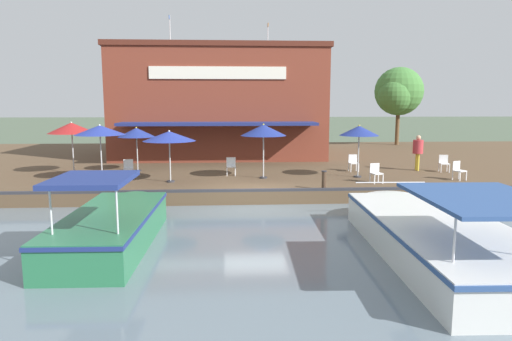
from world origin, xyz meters
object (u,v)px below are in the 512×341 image
patio_umbrella_mid_patio_left (263,130)px  patio_umbrella_far_corner (136,132)px  motorboat_mid_row (428,229)px  tree_behind_restaurant (398,93)px  cafe_chair_facing_river (128,168)px  cafe_chair_far_corner_seat (376,172)px  cafe_chair_mid_patio (231,165)px  motorboat_outer_channel (116,221)px  cafe_chair_beside_entrance (353,162)px  cafe_chair_back_row_seat (458,170)px  mooring_post (324,180)px  cafe_chair_under_first_umbrella (444,162)px  person_mid_patio (418,148)px  patio_umbrella_mid_patio_right (359,131)px  waterfront_restaurant (220,102)px  patio_umbrella_near_quay_edge (169,136)px  patio_umbrella_by_entrance (72,128)px  patio_umbrella_back_row (100,130)px

patio_umbrella_mid_patio_left → patio_umbrella_far_corner: bearing=-112.4°
motorboat_mid_row → tree_behind_restaurant: tree_behind_restaurant is taller
patio_umbrella_far_corner → tree_behind_restaurant: (-13.33, 18.39, 2.28)m
cafe_chair_facing_river → cafe_chair_far_corner_seat: 11.25m
patio_umbrella_far_corner → cafe_chair_mid_patio: bearing=71.6°
cafe_chair_facing_river → cafe_chair_far_corner_seat: bearing=79.5°
cafe_chair_far_corner_seat → motorboat_outer_channel: bearing=-58.1°
cafe_chair_beside_entrance → motorboat_mid_row: (10.75, -0.82, -0.46)m
patio_umbrella_mid_patio_left → cafe_chair_back_row_seat: size_ratio=2.97×
cafe_chair_back_row_seat → mooring_post: 6.81m
cafe_chair_under_first_umbrella → person_mid_patio: size_ratio=0.47×
patio_umbrella_far_corner → cafe_chair_under_first_umbrella: (1.16, 15.50, -1.50)m
motorboat_outer_channel → mooring_post: 8.54m
mooring_post → person_mid_patio: bearing=129.5°
cafe_chair_under_first_umbrella → motorboat_mid_row: motorboat_mid_row is taller
patio_umbrella_mid_patio_left → cafe_chair_back_row_seat: bearing=83.5°
patio_umbrella_mid_patio_right → mooring_post: patio_umbrella_mid_patio_right is taller
motorboat_outer_channel → cafe_chair_under_first_umbrella: bearing=122.4°
waterfront_restaurant → cafe_chair_beside_entrance: size_ratio=15.51×
patio_umbrella_far_corner → mooring_post: size_ratio=2.93×
patio_umbrella_far_corner → cafe_chair_far_corner_seat: patio_umbrella_far_corner is taller
cafe_chair_far_corner_seat → motorboat_mid_row: (7.34, -0.88, -0.46)m
patio_umbrella_far_corner → cafe_chair_under_first_umbrella: patio_umbrella_far_corner is taller
cafe_chair_facing_river → person_mid_patio: size_ratio=0.47×
patio_umbrella_mid_patio_right → person_mid_patio: bearing=117.8°
patio_umbrella_mid_patio_left → patio_umbrella_near_quay_edge: bearing=-79.6°
cafe_chair_facing_river → patio_umbrella_near_quay_edge: bearing=58.5°
motorboat_outer_channel → mooring_post: motorboat_outer_channel is taller
patio_umbrella_mid_patio_left → patio_umbrella_far_corner: (-2.57, -6.25, -0.25)m
cafe_chair_facing_river → mooring_post: cafe_chair_facing_river is taller
waterfront_restaurant → mooring_post: bearing=18.2°
person_mid_patio → motorboat_outer_channel: 16.16m
patio_umbrella_far_corner → mooring_post: (5.46, 8.48, -1.58)m
patio_umbrella_by_entrance → tree_behind_restaurant: (-13.79, 21.43, 2.01)m
person_mid_patio → patio_umbrella_by_entrance: bearing=-90.5°
patio_umbrella_far_corner → motorboat_outer_channel: size_ratio=0.32×
waterfront_restaurant → patio_umbrella_mid_patio_left: waterfront_restaurant is taller
patio_umbrella_mid_patio_left → cafe_chair_facing_river: bearing=-94.7°
cafe_chair_mid_patio → patio_umbrella_mid_patio_right: bearing=80.8°
patio_umbrella_mid_patio_right → tree_behind_restaurant: (-15.87, 7.69, 2.08)m
patio_umbrella_mid_patio_left → patio_umbrella_by_entrance: (-2.11, -9.29, 0.01)m
patio_umbrella_mid_patio_left → motorboat_outer_channel: 9.28m
mooring_post → cafe_chair_beside_entrance: bearing=152.3°
patio_umbrella_mid_patio_left → cafe_chair_under_first_umbrella: 9.53m
cafe_chair_back_row_seat → cafe_chair_mid_patio: bearing=-101.0°
person_mid_patio → motorboat_mid_row: size_ratio=0.19×
cafe_chair_beside_entrance → cafe_chair_under_first_umbrella: same height
waterfront_restaurant → cafe_chair_mid_patio: 9.97m
patio_umbrella_far_corner → motorboat_mid_row: bearing=41.6°
patio_umbrella_back_row → mooring_post: patio_umbrella_back_row is taller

